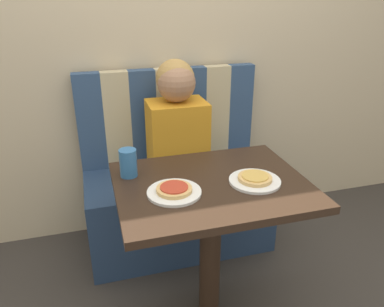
{
  "coord_description": "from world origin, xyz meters",
  "views": [
    {
      "loc": [
        -0.48,
        -1.36,
        1.52
      ],
      "look_at": [
        0.0,
        0.31,
        0.76
      ],
      "focal_mm": 35.0,
      "sensor_mm": 36.0,
      "label": 1
    }
  ],
  "objects_px": {
    "plate_left": "(174,192)",
    "drinking_cup": "(128,163)",
    "person": "(177,120)",
    "plate_right": "(255,181)",
    "pizza_right": "(255,178)",
    "pizza_left": "(174,189)"
  },
  "relations": [
    {
      "from": "plate_right",
      "to": "pizza_right",
      "type": "xyz_separation_m",
      "value": [
        0.0,
        -0.0,
        0.02
      ]
    },
    {
      "from": "pizza_left",
      "to": "plate_left",
      "type": "bearing_deg",
      "value": 90.0
    },
    {
      "from": "plate_right",
      "to": "pizza_right",
      "type": "bearing_deg",
      "value": -90.0
    },
    {
      "from": "person",
      "to": "drinking_cup",
      "type": "bearing_deg",
      "value": -125.91
    },
    {
      "from": "person",
      "to": "drinking_cup",
      "type": "height_order",
      "value": "person"
    },
    {
      "from": "pizza_right",
      "to": "plate_right",
      "type": "bearing_deg",
      "value": 90.0
    },
    {
      "from": "pizza_left",
      "to": "drinking_cup",
      "type": "relative_size",
      "value": 1.16
    },
    {
      "from": "plate_left",
      "to": "drinking_cup",
      "type": "height_order",
      "value": "drinking_cup"
    },
    {
      "from": "plate_left",
      "to": "plate_right",
      "type": "relative_size",
      "value": 1.0
    },
    {
      "from": "person",
      "to": "plate_left",
      "type": "xyz_separation_m",
      "value": [
        -0.18,
        -0.68,
        -0.08
      ]
    },
    {
      "from": "plate_right",
      "to": "pizza_right",
      "type": "distance_m",
      "value": 0.02
    },
    {
      "from": "pizza_left",
      "to": "drinking_cup",
      "type": "distance_m",
      "value": 0.27
    },
    {
      "from": "pizza_left",
      "to": "pizza_right",
      "type": "bearing_deg",
      "value": 0.0
    },
    {
      "from": "person",
      "to": "plate_left",
      "type": "relative_size",
      "value": 3.05
    },
    {
      "from": "plate_right",
      "to": "pizza_left",
      "type": "distance_m",
      "value": 0.36
    },
    {
      "from": "pizza_right",
      "to": "drinking_cup",
      "type": "distance_m",
      "value": 0.56
    },
    {
      "from": "plate_right",
      "to": "person",
      "type": "bearing_deg",
      "value": 104.83
    },
    {
      "from": "person",
      "to": "plate_left",
      "type": "bearing_deg",
      "value": -104.83
    },
    {
      "from": "drinking_cup",
      "to": "person",
      "type": "bearing_deg",
      "value": 54.09
    },
    {
      "from": "plate_left",
      "to": "drinking_cup",
      "type": "distance_m",
      "value": 0.27
    },
    {
      "from": "pizza_right",
      "to": "drinking_cup",
      "type": "relative_size",
      "value": 1.16
    },
    {
      "from": "plate_left",
      "to": "pizza_left",
      "type": "distance_m",
      "value": 0.02
    }
  ]
}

